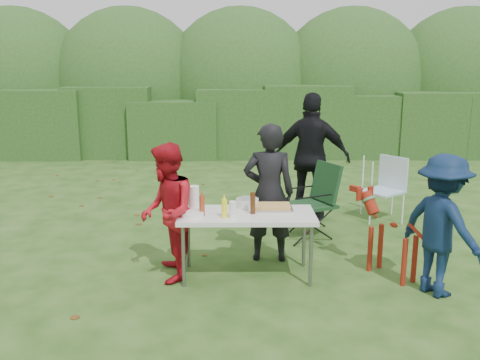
{
  "coord_description": "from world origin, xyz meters",
  "views": [
    {
      "loc": [
        -0.08,
        -5.32,
        2.33
      ],
      "look_at": [
        -0.05,
        0.58,
        1.0
      ],
      "focal_mm": 38.0,
      "sensor_mm": 36.0,
      "label": 1
    }
  ],
  "objects_px": {
    "beer_bottle": "(253,203)",
    "paper_towel_roll": "(194,197)",
    "person_cook": "(269,193)",
    "lawn_chair": "(382,189)",
    "camping_chair": "(311,200)",
    "mustard_bottle": "(224,208)",
    "folding_table": "(247,218)",
    "dog": "(393,237)",
    "child": "(442,226)",
    "person_red_jacket": "(167,213)",
    "person_black_puffy": "(312,158)",
    "ketchup_bottle": "(202,206)"
  },
  "relations": [
    {
      "from": "paper_towel_roll",
      "to": "person_red_jacket",
      "type": "bearing_deg",
      "value": -137.44
    },
    {
      "from": "lawn_chair",
      "to": "camping_chair",
      "type": "bearing_deg",
      "value": -3.63
    },
    {
      "from": "camping_chair",
      "to": "lawn_chair",
      "type": "relative_size",
      "value": 1.06
    },
    {
      "from": "lawn_chair",
      "to": "mustard_bottle",
      "type": "distance_m",
      "value": 3.34
    },
    {
      "from": "person_cook",
      "to": "dog",
      "type": "xyz_separation_m",
      "value": [
        1.36,
        -0.53,
        -0.38
      ]
    },
    {
      "from": "folding_table",
      "to": "camping_chair",
      "type": "bearing_deg",
      "value": 56.18
    },
    {
      "from": "person_red_jacket",
      "to": "child",
      "type": "bearing_deg",
      "value": 73.3
    },
    {
      "from": "folding_table",
      "to": "camping_chair",
      "type": "xyz_separation_m",
      "value": [
        0.91,
        1.36,
        -0.17
      ]
    },
    {
      "from": "camping_chair",
      "to": "folding_table",
      "type": "bearing_deg",
      "value": 29.94
    },
    {
      "from": "folding_table",
      "to": "child",
      "type": "distance_m",
      "value": 2.03
    },
    {
      "from": "person_cook",
      "to": "dog",
      "type": "bearing_deg",
      "value": 160.53
    },
    {
      "from": "ketchup_bottle",
      "to": "camping_chair",
      "type": "bearing_deg",
      "value": 46.08
    },
    {
      "from": "lawn_chair",
      "to": "mustard_bottle",
      "type": "xyz_separation_m",
      "value": [
        -2.37,
        -2.33,
        0.35
      ]
    },
    {
      "from": "person_cook",
      "to": "dog",
      "type": "distance_m",
      "value": 1.5
    },
    {
      "from": "folding_table",
      "to": "ketchup_bottle",
      "type": "distance_m",
      "value": 0.52
    },
    {
      "from": "child",
      "to": "mustard_bottle",
      "type": "xyz_separation_m",
      "value": [
        -2.22,
        0.29,
        0.1
      ]
    },
    {
      "from": "beer_bottle",
      "to": "paper_towel_roll",
      "type": "bearing_deg",
      "value": 161.72
    },
    {
      "from": "child",
      "to": "lawn_chair",
      "type": "height_order",
      "value": "child"
    },
    {
      "from": "folding_table",
      "to": "dog",
      "type": "xyz_separation_m",
      "value": [
        1.63,
        -0.02,
        -0.23
      ]
    },
    {
      "from": "person_black_puffy",
      "to": "paper_towel_roll",
      "type": "xyz_separation_m",
      "value": [
        -1.62,
        -1.96,
        -0.1
      ]
    },
    {
      "from": "mustard_bottle",
      "to": "ketchup_bottle",
      "type": "distance_m",
      "value": 0.25
    },
    {
      "from": "child",
      "to": "beer_bottle",
      "type": "bearing_deg",
      "value": 47.82
    },
    {
      "from": "lawn_chair",
      "to": "paper_towel_roll",
      "type": "distance_m",
      "value": 3.38
    },
    {
      "from": "folding_table",
      "to": "mustard_bottle",
      "type": "distance_m",
      "value": 0.33
    },
    {
      "from": "child",
      "to": "paper_towel_roll",
      "type": "height_order",
      "value": "child"
    },
    {
      "from": "lawn_chair",
      "to": "person_red_jacket",
      "type": "bearing_deg",
      "value": -0.7
    },
    {
      "from": "child",
      "to": "dog",
      "type": "distance_m",
      "value": 0.63
    },
    {
      "from": "child",
      "to": "mustard_bottle",
      "type": "distance_m",
      "value": 2.25
    },
    {
      "from": "person_cook",
      "to": "person_black_puffy",
      "type": "relative_size",
      "value": 0.86
    },
    {
      "from": "folding_table",
      "to": "paper_towel_roll",
      "type": "xyz_separation_m",
      "value": [
        -0.6,
        0.2,
        0.18
      ]
    },
    {
      "from": "beer_bottle",
      "to": "dog",
      "type": "bearing_deg",
      "value": 0.14
    },
    {
      "from": "beer_bottle",
      "to": "folding_table",
      "type": "bearing_deg",
      "value": 161.42
    },
    {
      "from": "folding_table",
      "to": "lawn_chair",
      "type": "relative_size",
      "value": 1.54
    },
    {
      "from": "person_cook",
      "to": "lawn_chair",
      "type": "distance_m",
      "value": 2.51
    },
    {
      "from": "person_cook",
      "to": "mustard_bottle",
      "type": "height_order",
      "value": "person_cook"
    },
    {
      "from": "paper_towel_roll",
      "to": "person_cook",
      "type": "bearing_deg",
      "value": 19.86
    },
    {
      "from": "beer_bottle",
      "to": "lawn_chair",
      "type": "bearing_deg",
      "value": 46.76
    },
    {
      "from": "folding_table",
      "to": "beer_bottle",
      "type": "bearing_deg",
      "value": -18.58
    },
    {
      "from": "camping_chair",
      "to": "mustard_bottle",
      "type": "relative_size",
      "value": 5.18
    },
    {
      "from": "person_red_jacket",
      "to": "beer_bottle",
      "type": "height_order",
      "value": "person_red_jacket"
    },
    {
      "from": "person_black_puffy",
      "to": "person_red_jacket",
      "type": "bearing_deg",
      "value": 67.57
    },
    {
      "from": "dog",
      "to": "beer_bottle",
      "type": "bearing_deg",
      "value": 57.47
    },
    {
      "from": "person_black_puffy",
      "to": "paper_towel_roll",
      "type": "bearing_deg",
      "value": 68.58
    },
    {
      "from": "folding_table",
      "to": "dog",
      "type": "bearing_deg",
      "value": -0.62
    },
    {
      "from": "person_cook",
      "to": "ketchup_bottle",
      "type": "relative_size",
      "value": 7.64
    },
    {
      "from": "child",
      "to": "mustard_bottle",
      "type": "height_order",
      "value": "child"
    },
    {
      "from": "person_red_jacket",
      "to": "camping_chair",
      "type": "bearing_deg",
      "value": 119.77
    },
    {
      "from": "person_red_jacket",
      "to": "paper_towel_roll",
      "type": "xyz_separation_m",
      "value": [
        0.27,
        0.25,
        0.11
      ]
    },
    {
      "from": "folding_table",
      "to": "mustard_bottle",
      "type": "bearing_deg",
      "value": -146.41
    },
    {
      "from": "lawn_chair",
      "to": "ketchup_bottle",
      "type": "relative_size",
      "value": 4.44
    }
  ]
}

